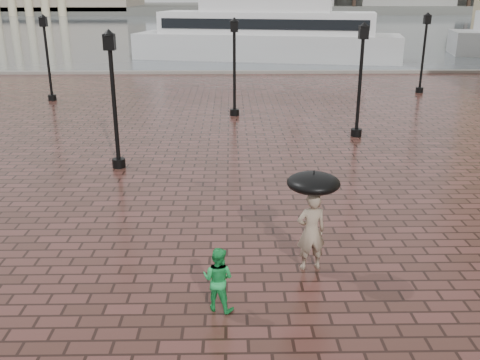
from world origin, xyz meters
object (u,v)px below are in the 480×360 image
object	(u,v)px
adult_pedestrian	(311,231)
child_pedestrian	(218,279)
ferry_near	(266,33)
street_lamps	(243,68)

from	to	relation	value
adult_pedestrian	child_pedestrian	bearing A→B (deg)	28.64
adult_pedestrian	ferry_near	world-z (taller)	ferry_near
adult_pedestrian	ferry_near	xyz separation A→B (m)	(1.48, 37.73, 1.38)
street_lamps	adult_pedestrian	xyz separation A→B (m)	(1.10, -14.73, -1.46)
adult_pedestrian	ferry_near	distance (m)	37.78
child_pedestrian	ferry_near	bearing A→B (deg)	-72.81
street_lamps	ferry_near	xyz separation A→B (m)	(2.57, 23.00, -0.08)
street_lamps	child_pedestrian	world-z (taller)	street_lamps
street_lamps	child_pedestrian	size ratio (longest dim) A/B	17.05
street_lamps	adult_pedestrian	bearing A→B (deg)	-85.74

